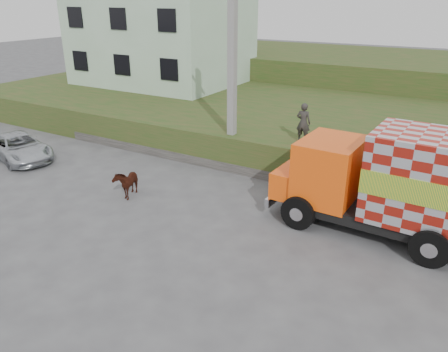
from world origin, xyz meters
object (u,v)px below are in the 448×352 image
Objects in this scene: suv at (19,147)px; cargo_truck at (414,187)px; utility_pole at (232,72)px; cow at (127,182)px; pedestrian at (303,123)px.

cargo_truck is at bearing -69.43° from suv.
utility_pole is 6.19× the size of cow.
pedestrian reaches higher than suv.
cow is at bearing -166.27° from cargo_truck.
pedestrian is (-4.65, 3.12, 0.54)m from cargo_truck.
utility_pole reaches higher than cow.
utility_pole is 6.04m from cow.
pedestrian reaches higher than cow.
cow is 0.82× the size of pedestrian.
pedestrian is at bearing 148.58° from cargo_truck.
utility_pole is at bearing 8.69° from pedestrian.
cargo_truck is (7.61, -2.61, -2.33)m from utility_pole.
cargo_truck reaches higher than pedestrian.
cargo_truck is at bearing -18.96° from utility_pole.
utility_pole is at bearing 163.52° from cargo_truck.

